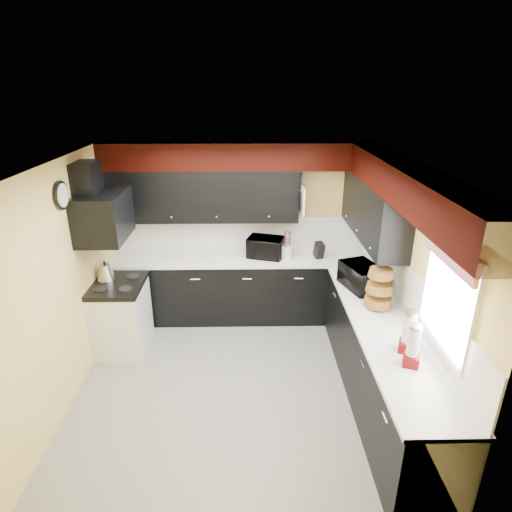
{
  "coord_description": "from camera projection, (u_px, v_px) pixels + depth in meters",
  "views": [
    {
      "loc": [
        0.12,
        -4.02,
        3.22
      ],
      "look_at": [
        0.21,
        0.75,
        1.27
      ],
      "focal_mm": 30.0,
      "sensor_mm": 36.0,
      "label": 1
    }
  ],
  "objects": [
    {
      "name": "wall_right",
      "position": [
        408.0,
        283.0,
        4.5
      ],
      "size": [
        0.06,
        3.6,
        2.5
      ],
      "primitive_type": "cube",
      "color": "#E0C666",
      "rests_on": "ground"
    },
    {
      "name": "baskets",
      "position": [
        379.0,
        287.0,
        4.57
      ],
      "size": [
        0.27,
        0.27,
        0.5
      ],
      "primitive_type": null,
      "color": "brown",
      "rests_on": "upper_right"
    },
    {
      "name": "cut_board",
      "position": [
        303.0,
        201.0,
        5.48
      ],
      "size": [
        0.03,
        0.26,
        0.35
      ],
      "primitive_type": "cube",
      "color": "white",
      "rests_on": "upper_back"
    },
    {
      "name": "cooktop",
      "position": [
        117.0,
        285.0,
        5.27
      ],
      "size": [
        0.62,
        0.77,
        0.06
      ],
      "primitive_type": "cube",
      "color": "black",
      "rests_on": "stove"
    },
    {
      "name": "dispenser_a",
      "position": [
        409.0,
        333.0,
        3.82
      ],
      "size": [
        0.18,
        0.18,
        0.39
      ],
      "primitive_type": null,
      "rotation": [
        0.0,
        0.0,
        -0.38
      ],
      "color": "#570000",
      "rests_on": "counter_right"
    },
    {
      "name": "knife_block",
      "position": [
        319.0,
        250.0,
        5.91
      ],
      "size": [
        0.13,
        0.16,
        0.23
      ],
      "primitive_type": "cube",
      "rotation": [
        0.0,
        0.0,
        0.25
      ],
      "color": "black",
      "rests_on": "counter_back"
    },
    {
      "name": "ceiling",
      "position": [
        235.0,
        164.0,
        3.99
      ],
      "size": [
        3.6,
        3.6,
        0.06
      ],
      "primitive_type": "cube",
      "color": "white",
      "rests_on": "wall_back"
    },
    {
      "name": "counter_back",
      "position": [
        240.0,
        259.0,
        5.98
      ],
      "size": [
        3.62,
        0.64,
        0.04
      ],
      "primitive_type": "cube",
      "color": "white",
      "rests_on": "cab_back"
    },
    {
      "name": "cab_right",
      "position": [
        379.0,
        364.0,
        4.52
      ],
      "size": [
        0.6,
        3.0,
        0.9
      ],
      "primitive_type": "cube",
      "color": "black",
      "rests_on": "ground"
    },
    {
      "name": "ground",
      "position": [
        239.0,
        382.0,
        4.94
      ],
      "size": [
        3.6,
        3.6,
        0.0
      ],
      "primitive_type": "plane",
      "color": "gray",
      "rests_on": "ground"
    },
    {
      "name": "dispenser_b",
      "position": [
        413.0,
        347.0,
        3.64
      ],
      "size": [
        0.17,
        0.17,
        0.36
      ],
      "primitive_type": null,
      "rotation": [
        0.0,
        0.0,
        -0.34
      ],
      "color": "#70010C",
      "rests_on": "counter_right"
    },
    {
      "name": "counter_right",
      "position": [
        384.0,
        326.0,
        4.34
      ],
      "size": [
        0.64,
        3.02,
        0.04
      ],
      "primitive_type": "cube",
      "color": "white",
      "rests_on": "cab_right"
    },
    {
      "name": "soffit_right",
      "position": [
        411.0,
        186.0,
        3.92
      ],
      "size": [
        0.36,
        3.24,
        0.35
      ],
      "primitive_type": "cube",
      "color": "black",
      "rests_on": "wall_right"
    },
    {
      "name": "upper_back",
      "position": [
        202.0,
        195.0,
        5.75
      ],
      "size": [
        2.6,
        0.35,
        0.7
      ],
      "primitive_type": "cube",
      "color": "black",
      "rests_on": "wall_back"
    },
    {
      "name": "utensil_crock",
      "position": [
        287.0,
        253.0,
        5.9
      ],
      "size": [
        0.2,
        0.2,
        0.18
      ],
      "primitive_type": "cylinder",
      "rotation": [
        0.0,
        0.0,
        -0.23
      ],
      "color": "silver",
      "rests_on": "counter_back"
    },
    {
      "name": "kettle",
      "position": [
        106.0,
        272.0,
        5.32
      ],
      "size": [
        0.27,
        0.27,
        0.2
      ],
      "primitive_type": null,
      "rotation": [
        0.0,
        0.0,
        -0.27
      ],
      "color": "#A7A7AB",
      "rests_on": "cooktop"
    },
    {
      "name": "valance",
      "position": [
        450.0,
        253.0,
        3.4
      ],
      "size": [
        0.04,
        0.88,
        0.2
      ],
      "primitive_type": "cube",
      "color": "red",
      "rests_on": "wall_right"
    },
    {
      "name": "hood_duct",
      "position": [
        87.0,
        180.0,
        4.77
      ],
      "size": [
        0.24,
        0.4,
        0.4
      ],
      "primitive_type": "cube",
      "color": "black",
      "rests_on": "wall_left"
    },
    {
      "name": "wall_left",
      "position": [
        64.0,
        286.0,
        4.43
      ],
      "size": [
        0.06,
        3.6,
        2.5
      ],
      "primitive_type": "cube",
      "color": "#E0C666",
      "rests_on": "ground"
    },
    {
      "name": "window",
      "position": [
        449.0,
        298.0,
        3.55
      ],
      "size": [
        0.03,
        0.86,
        0.96
      ],
      "primitive_type": null,
      "color": "white",
      "rests_on": "wall_right"
    },
    {
      "name": "cab_back",
      "position": [
        240.0,
        289.0,
        6.16
      ],
      "size": [
        3.6,
        0.6,
        0.9
      ],
      "primitive_type": "cube",
      "color": "black",
      "rests_on": "ground"
    },
    {
      "name": "microwave",
      "position": [
        362.0,
        277.0,
        5.04
      ],
      "size": [
        0.5,
        0.61,
        0.29
      ],
      "primitive_type": "imported",
      "rotation": [
        0.0,
        0.0,
        1.89
      ],
      "color": "black",
      "rests_on": "counter_right"
    },
    {
      "name": "hood",
      "position": [
        104.0,
        216.0,
        4.93
      ],
      "size": [
        0.5,
        0.78,
        0.55
      ],
      "primitive_type": "cube",
      "color": "black",
      "rests_on": "wall_left"
    },
    {
      "name": "soffit_back",
      "position": [
        238.0,
        156.0,
        5.56
      ],
      "size": [
        3.6,
        0.36,
        0.35
      ],
      "primitive_type": "cube",
      "color": "black",
      "rests_on": "wall_back"
    },
    {
      "name": "wall_back",
      "position": [
        240.0,
        230.0,
        6.13
      ],
      "size": [
        3.6,
        0.06,
        2.5
      ],
      "primitive_type": "cube",
      "color": "#E0C666",
      "rests_on": "ground"
    },
    {
      "name": "toaster_oven",
      "position": [
        265.0,
        247.0,
        5.95
      ],
      "size": [
        0.58,
        0.53,
        0.28
      ],
      "primitive_type": "imported",
      "rotation": [
        0.0,
        0.0,
        -0.31
      ],
      "color": "black",
      "rests_on": "counter_back"
    },
    {
      "name": "stove",
      "position": [
        122.0,
        318.0,
        5.44
      ],
      "size": [
        0.6,
        0.75,
        0.86
      ],
      "primitive_type": "cube",
      "color": "white",
      "rests_on": "ground"
    },
    {
      "name": "deco_plate",
      "position": [
        433.0,
        199.0,
        3.79
      ],
      "size": [
        0.03,
        0.24,
        0.24
      ],
      "primitive_type": null,
      "color": "white",
      "rests_on": "wall_right"
    },
    {
      "name": "pan_low",
      "position": [
        299.0,
        199.0,
        5.86
      ],
      "size": [
        0.03,
        0.24,
        0.42
      ],
      "primitive_type": null,
      "color": "black",
      "rests_on": "upper_back"
    },
    {
      "name": "pan_mid",
      "position": [
        301.0,
        202.0,
        5.61
      ],
      "size": [
        0.03,
        0.28,
        0.46
      ],
      "primitive_type": null,
      "color": "black",
      "rests_on": "upper_back"
    },
    {
      "name": "splash_back",
      "position": [
        240.0,
        234.0,
        6.15
      ],
      "size": [
        3.6,
        0.02,
        0.5
      ],
      "primitive_type": "cube",
      "color": "white",
      "rests_on": "counter_back"
    },
    {
      "name": "clock",
      "position": [
        61.0,
        195.0,
        4.33
      ],
      "size": [
        0.03,
        0.3,
        0.3
      ],
      "primitive_type": null,
      "color": "black",
      "rests_on": "wall_left"
    },
    {
      "name": "splash_right",
      "position": [
        406.0,
        288.0,
        4.52
      ],
      "size": [
        0.02,
        3.6,
        0.5
      ],
      "primitive_type": "cube",
      "color": "white",
      "rests_on": "counter_right"
    },
    {
      "name": "pan_top",
      "position": [
        301.0,
        181.0,
        5.63
      ],
      "size": [
        0.03,
        0.22,
        0.4
      ],
      "primitive_type": null,
      "color": "black",
      "rests_on": "upper_back"
    },
    {
      "name": "upper_right",
      "position": [
        373.0,
        209.0,
        5.12
      ],
      "size": [
        0.35,
        1.8,
        0.7
      ],
      "primitive_type": "cube",
      "color": "black",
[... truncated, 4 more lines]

